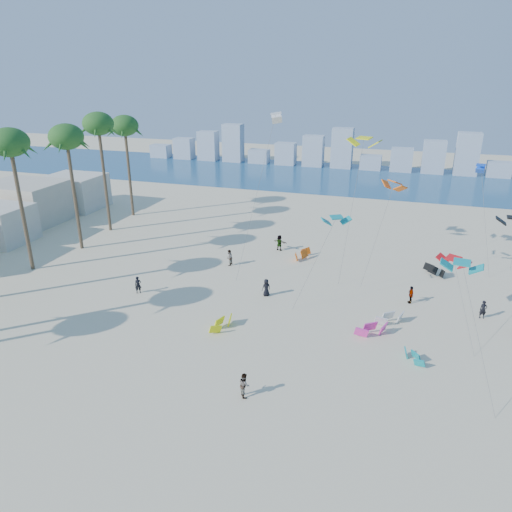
% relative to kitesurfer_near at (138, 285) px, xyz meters
% --- Properties ---
extents(ground, '(220.00, 220.00, 0.00)m').
position_rel_kitesurfer_near_xyz_m(ground, '(8.26, -14.25, -0.84)').
color(ground, beige).
rests_on(ground, ground).
extents(ocean, '(220.00, 220.00, 0.00)m').
position_rel_kitesurfer_near_xyz_m(ocean, '(8.26, 57.75, -0.84)').
color(ocean, navy).
rests_on(ocean, ground).
extents(kitesurfer_near, '(0.73, 0.68, 1.68)m').
position_rel_kitesurfer_near_xyz_m(kitesurfer_near, '(0.00, 0.00, 0.00)').
color(kitesurfer_near, black).
rests_on(kitesurfer_near, ground).
extents(kitesurfer_mid, '(0.99, 1.04, 1.70)m').
position_rel_kitesurfer_near_xyz_m(kitesurfer_mid, '(14.66, -11.48, 0.01)').
color(kitesurfer_mid, gray).
rests_on(kitesurfer_mid, ground).
extents(kitesurfers_far, '(28.16, 14.06, 1.88)m').
position_rel_kitesurfer_near_xyz_m(kitesurfers_far, '(17.26, 8.17, 0.04)').
color(kitesurfers_far, black).
rests_on(kitesurfers_far, ground).
extents(grounded_kites, '(19.39, 20.48, 0.95)m').
position_rel_kitesurfer_near_xyz_m(grounded_kites, '(19.55, 4.13, -0.39)').
color(grounded_kites, '#EAF10C').
rests_on(grounded_kites, ground).
extents(flying_kites, '(32.40, 32.62, 18.51)m').
position_rel_kitesurfer_near_xyz_m(flying_kites, '(24.67, 10.36, 10.75)').
color(flying_kites, '#0C8890').
rests_on(flying_kites, ground).
extents(palm_row, '(7.87, 44.80, 15.19)m').
position_rel_kitesurfer_near_xyz_m(palm_row, '(-13.14, 1.94, 11.20)').
color(palm_row, brown).
rests_on(palm_row, ground).
extents(distant_skyline, '(85.00, 3.00, 8.40)m').
position_rel_kitesurfer_near_xyz_m(distant_skyline, '(7.08, 67.75, 2.25)').
color(distant_skyline, '#9EADBF').
rests_on(distant_skyline, ground).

